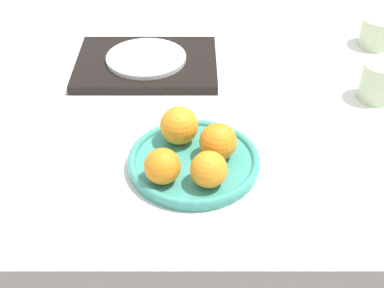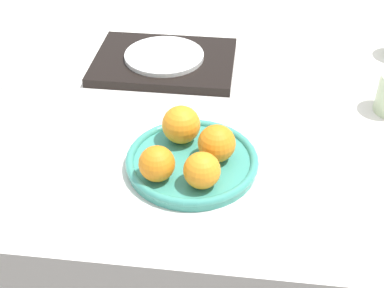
{
  "view_description": "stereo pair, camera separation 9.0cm",
  "coord_description": "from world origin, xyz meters",
  "px_view_note": "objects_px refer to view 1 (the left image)",
  "views": [
    {
      "loc": [
        0.02,
        -1.0,
        1.33
      ],
      "look_at": [
        0.03,
        -0.28,
        0.78
      ],
      "focal_mm": 50.0,
      "sensor_mm": 36.0,
      "label": 1
    },
    {
      "loc": [
        0.11,
        -0.99,
        1.33
      ],
      "look_at": [
        0.03,
        -0.28,
        0.78
      ],
      "focal_mm": 50.0,
      "sensor_mm": 36.0,
      "label": 2
    }
  ],
  "objects_px": {
    "serving_tray": "(144,64)",
    "cup_0": "(376,32)",
    "orange_0": "(216,142)",
    "fruit_platter": "(192,161)",
    "side_plate": "(144,58)",
    "orange_3": "(180,126)",
    "orange_1": "(207,169)",
    "cup_2": "(377,81)",
    "orange_2": "(161,166)"
  },
  "relations": [
    {
      "from": "orange_1",
      "to": "cup_0",
      "type": "distance_m",
      "value": 0.67
    },
    {
      "from": "serving_tray",
      "to": "cup_0",
      "type": "bearing_deg",
      "value": 11.33
    },
    {
      "from": "orange_2",
      "to": "serving_tray",
      "type": "height_order",
      "value": "orange_2"
    },
    {
      "from": "orange_1",
      "to": "side_plate",
      "type": "xyz_separation_m",
      "value": [
        -0.13,
        0.41,
        -0.02
      ]
    },
    {
      "from": "cup_2",
      "to": "fruit_platter",
      "type": "bearing_deg",
      "value": -149.66
    },
    {
      "from": "side_plate",
      "to": "cup_2",
      "type": "xyz_separation_m",
      "value": [
        0.48,
        -0.13,
        0.01
      ]
    },
    {
      "from": "orange_2",
      "to": "orange_3",
      "type": "height_order",
      "value": "orange_3"
    },
    {
      "from": "orange_1",
      "to": "serving_tray",
      "type": "height_order",
      "value": "orange_1"
    },
    {
      "from": "orange_0",
      "to": "cup_0",
      "type": "distance_m",
      "value": 0.6
    },
    {
      "from": "orange_1",
      "to": "orange_0",
      "type": "bearing_deg",
      "value": 76.09
    },
    {
      "from": "orange_1",
      "to": "orange_3",
      "type": "distance_m",
      "value": 0.12
    },
    {
      "from": "orange_3",
      "to": "cup_2",
      "type": "relative_size",
      "value": 0.86
    },
    {
      "from": "serving_tray",
      "to": "side_plate",
      "type": "relative_size",
      "value": 1.76
    },
    {
      "from": "orange_3",
      "to": "cup_0",
      "type": "relative_size",
      "value": 0.79
    },
    {
      "from": "orange_2",
      "to": "serving_tray",
      "type": "distance_m",
      "value": 0.41
    },
    {
      "from": "orange_3",
      "to": "orange_0",
      "type": "bearing_deg",
      "value": -35.45
    },
    {
      "from": "serving_tray",
      "to": "orange_1",
      "type": "bearing_deg",
      "value": -72.47
    },
    {
      "from": "orange_3",
      "to": "serving_tray",
      "type": "distance_m",
      "value": 0.31
    },
    {
      "from": "cup_0",
      "to": "cup_2",
      "type": "xyz_separation_m",
      "value": [
        -0.07,
        -0.24,
        0.01
      ]
    },
    {
      "from": "fruit_platter",
      "to": "orange_0",
      "type": "height_order",
      "value": "orange_0"
    },
    {
      "from": "serving_tray",
      "to": "cup_0",
      "type": "distance_m",
      "value": 0.56
    },
    {
      "from": "fruit_platter",
      "to": "orange_2",
      "type": "distance_m",
      "value": 0.08
    },
    {
      "from": "cup_2",
      "to": "orange_0",
      "type": "bearing_deg",
      "value": -147.7
    },
    {
      "from": "orange_0",
      "to": "orange_2",
      "type": "bearing_deg",
      "value": -145.87
    },
    {
      "from": "orange_0",
      "to": "serving_tray",
      "type": "distance_m",
      "value": 0.37
    },
    {
      "from": "orange_0",
      "to": "serving_tray",
      "type": "xyz_separation_m",
      "value": [
        -0.15,
        0.34,
        -0.04
      ]
    },
    {
      "from": "fruit_platter",
      "to": "orange_1",
      "type": "height_order",
      "value": "orange_1"
    },
    {
      "from": "orange_1",
      "to": "cup_2",
      "type": "distance_m",
      "value": 0.45
    },
    {
      "from": "orange_0",
      "to": "cup_2",
      "type": "relative_size",
      "value": 0.82
    },
    {
      "from": "side_plate",
      "to": "cup_0",
      "type": "distance_m",
      "value": 0.56
    },
    {
      "from": "orange_1",
      "to": "orange_2",
      "type": "distance_m",
      "value": 0.08
    },
    {
      "from": "cup_0",
      "to": "orange_2",
      "type": "bearing_deg",
      "value": -134.0
    },
    {
      "from": "orange_3",
      "to": "cup_0",
      "type": "distance_m",
      "value": 0.62
    },
    {
      "from": "orange_2",
      "to": "orange_3",
      "type": "bearing_deg",
      "value": 74.47
    },
    {
      "from": "fruit_platter",
      "to": "cup_2",
      "type": "height_order",
      "value": "cup_2"
    },
    {
      "from": "fruit_platter",
      "to": "side_plate",
      "type": "bearing_deg",
      "value": 106.92
    },
    {
      "from": "serving_tray",
      "to": "cup_2",
      "type": "bearing_deg",
      "value": -14.63
    },
    {
      "from": "cup_2",
      "to": "orange_1",
      "type": "bearing_deg",
      "value": -141.31
    },
    {
      "from": "orange_2",
      "to": "side_plate",
      "type": "xyz_separation_m",
      "value": [
        -0.05,
        0.4,
        -0.02
      ]
    },
    {
      "from": "orange_1",
      "to": "serving_tray",
      "type": "distance_m",
      "value": 0.43
    },
    {
      "from": "fruit_platter",
      "to": "orange_1",
      "type": "distance_m",
      "value": 0.08
    },
    {
      "from": "orange_0",
      "to": "orange_2",
      "type": "xyz_separation_m",
      "value": [
        -0.09,
        -0.06,
        -0.0
      ]
    },
    {
      "from": "serving_tray",
      "to": "cup_0",
      "type": "height_order",
      "value": "cup_0"
    },
    {
      "from": "fruit_platter",
      "to": "side_plate",
      "type": "xyz_separation_m",
      "value": [
        -0.11,
        0.35,
        0.01
      ]
    },
    {
      "from": "orange_0",
      "to": "orange_3",
      "type": "xyz_separation_m",
      "value": [
        -0.06,
        0.04,
        0.0
      ]
    },
    {
      "from": "orange_1",
      "to": "serving_tray",
      "type": "xyz_separation_m",
      "value": [
        -0.13,
        0.41,
        -0.04
      ]
    },
    {
      "from": "serving_tray",
      "to": "side_plate",
      "type": "distance_m",
      "value": 0.02
    },
    {
      "from": "orange_0",
      "to": "orange_1",
      "type": "distance_m",
      "value": 0.07
    },
    {
      "from": "fruit_platter",
      "to": "serving_tray",
      "type": "height_order",
      "value": "fruit_platter"
    },
    {
      "from": "orange_0",
      "to": "side_plate",
      "type": "relative_size",
      "value": 0.36
    }
  ]
}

